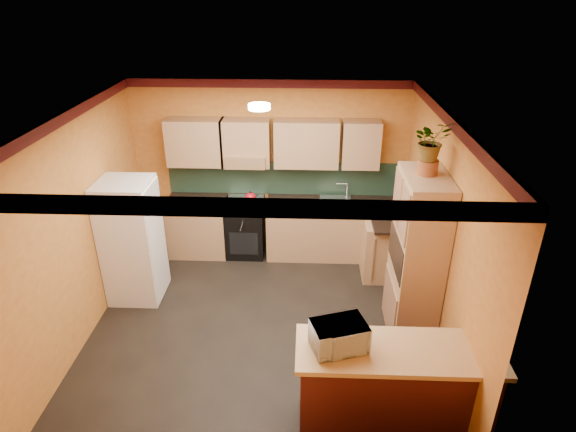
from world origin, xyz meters
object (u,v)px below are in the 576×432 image
object	(u,v)px
base_cabinets_back	(285,229)
stove	(246,227)
pantry	(416,260)
microwave	(339,336)
breakfast_bar	(394,389)
fridge	(132,241)

from	to	relation	value
base_cabinets_back	stove	bearing A→B (deg)	-180.00
pantry	stove	bearing A→B (deg)	140.23
base_cabinets_back	stove	size ratio (longest dim) A/B	4.01
pantry	microwave	world-z (taller)	pantry
stove	breakfast_bar	xyz separation A→B (m)	(1.83, -3.25, -0.02)
stove	base_cabinets_back	bearing A→B (deg)	0.00
microwave	pantry	bearing A→B (deg)	36.89
stove	fridge	distance (m)	1.86
base_cabinets_back	pantry	distance (m)	2.54
fridge	microwave	world-z (taller)	fridge
pantry	breakfast_bar	distance (m)	1.57
microwave	breakfast_bar	bearing A→B (deg)	-18.11
breakfast_bar	microwave	bearing A→B (deg)	180.00
pantry	fridge	bearing A→B (deg)	169.64
base_cabinets_back	fridge	world-z (taller)	fridge
stove	fridge	size ratio (longest dim) A/B	0.54
fridge	breakfast_bar	world-z (taller)	fridge
pantry	microwave	xyz separation A→B (m)	(-0.97, -1.39, 0.02)
fridge	stove	bearing A→B (deg)	41.48
breakfast_bar	microwave	distance (m)	0.84
base_cabinets_back	breakfast_bar	distance (m)	3.46
base_cabinets_back	pantry	bearing A→B (deg)	-49.11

